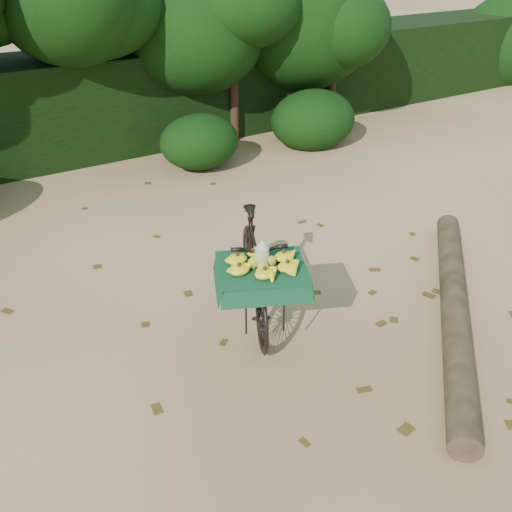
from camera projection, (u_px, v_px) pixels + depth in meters
ground at (249, 317)px, 6.07m from camera, size 80.00×80.00×0.00m
vendor_bicycle at (254, 269)px, 5.81m from camera, size 1.42×2.05×1.19m
fallen_log at (454, 306)px, 6.02m from camera, size 3.12×3.02×0.29m
hedge_backdrop at (80, 105)px, 10.23m from camera, size 26.00×1.80×1.80m
tree_row at (43, 54)px, 8.79m from camera, size 14.50×2.00×4.00m
bush_clumps at (147, 155)px, 9.22m from camera, size 8.80×1.70×0.90m
leaf_litter at (222, 289)px, 6.55m from camera, size 7.00×7.30×0.01m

